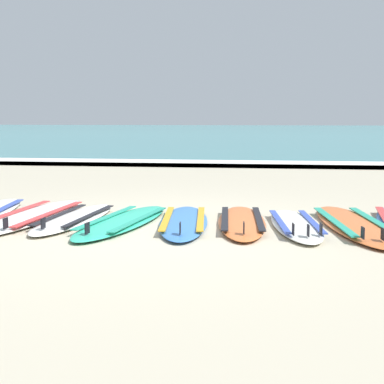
{
  "coord_description": "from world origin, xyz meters",
  "views": [
    {
      "loc": [
        1.21,
        -5.8,
        1.19
      ],
      "look_at": [
        0.27,
        1.17,
        0.25
      ],
      "focal_mm": 52.78,
      "sensor_mm": 36.0,
      "label": 1
    }
  ],
  "objects_px": {
    "surfboard_3": "(75,218)",
    "surfboard_5": "(184,222)",
    "surfboard_4": "(123,221)",
    "surfboard_2": "(32,216)",
    "surfboard_8": "(354,224)",
    "surfboard_7": "(295,225)",
    "surfboard_6": "(242,221)"
  },
  "relations": [
    {
      "from": "surfboard_3",
      "to": "surfboard_8",
      "type": "distance_m",
      "value": 3.12
    },
    {
      "from": "surfboard_2",
      "to": "surfboard_7",
      "type": "bearing_deg",
      "value": -2.62
    },
    {
      "from": "surfboard_8",
      "to": "surfboard_4",
      "type": "bearing_deg",
      "value": -176.23
    },
    {
      "from": "surfboard_2",
      "to": "surfboard_4",
      "type": "distance_m",
      "value": 1.16
    },
    {
      "from": "surfboard_3",
      "to": "surfboard_6",
      "type": "relative_size",
      "value": 0.98
    },
    {
      "from": "surfboard_4",
      "to": "surfboard_8",
      "type": "xyz_separation_m",
      "value": [
        2.52,
        0.17,
        0.0
      ]
    },
    {
      "from": "surfboard_3",
      "to": "surfboard_5",
      "type": "height_order",
      "value": "same"
    },
    {
      "from": "surfboard_3",
      "to": "surfboard_6",
      "type": "distance_m",
      "value": 1.91
    },
    {
      "from": "surfboard_5",
      "to": "surfboard_6",
      "type": "bearing_deg",
      "value": 8.32
    },
    {
      "from": "surfboard_3",
      "to": "surfboard_5",
      "type": "bearing_deg",
      "value": -1.82
    },
    {
      "from": "surfboard_7",
      "to": "surfboard_8",
      "type": "relative_size",
      "value": 0.79
    },
    {
      "from": "surfboard_4",
      "to": "surfboard_7",
      "type": "height_order",
      "value": "same"
    },
    {
      "from": "surfboard_2",
      "to": "surfboard_7",
      "type": "xyz_separation_m",
      "value": [
        3.04,
        -0.14,
        0.0
      ]
    },
    {
      "from": "surfboard_2",
      "to": "surfboard_7",
      "type": "distance_m",
      "value": 3.04
    },
    {
      "from": "surfboard_5",
      "to": "surfboard_6",
      "type": "height_order",
      "value": "same"
    },
    {
      "from": "surfboard_3",
      "to": "surfboard_5",
      "type": "distance_m",
      "value": 1.27
    },
    {
      "from": "surfboard_5",
      "to": "surfboard_3",
      "type": "bearing_deg",
      "value": 178.18
    },
    {
      "from": "surfboard_3",
      "to": "surfboard_8",
      "type": "height_order",
      "value": "same"
    },
    {
      "from": "surfboard_4",
      "to": "surfboard_8",
      "type": "relative_size",
      "value": 0.92
    },
    {
      "from": "surfboard_3",
      "to": "surfboard_8",
      "type": "xyz_separation_m",
      "value": [
        3.12,
        0.05,
        0.0
      ]
    },
    {
      "from": "surfboard_7",
      "to": "surfboard_2",
      "type": "bearing_deg",
      "value": 177.38
    },
    {
      "from": "surfboard_4",
      "to": "surfboard_5",
      "type": "relative_size",
      "value": 1.07
    },
    {
      "from": "surfboard_2",
      "to": "surfboard_4",
      "type": "height_order",
      "value": "same"
    },
    {
      "from": "surfboard_4",
      "to": "surfboard_5",
      "type": "distance_m",
      "value": 0.68
    },
    {
      "from": "surfboard_3",
      "to": "surfboard_5",
      "type": "relative_size",
      "value": 0.97
    },
    {
      "from": "surfboard_2",
      "to": "surfboard_5",
      "type": "height_order",
      "value": "same"
    },
    {
      "from": "surfboard_7",
      "to": "surfboard_8",
      "type": "bearing_deg",
      "value": 10.03
    },
    {
      "from": "surfboard_5",
      "to": "surfboard_6",
      "type": "relative_size",
      "value": 1.01
    },
    {
      "from": "surfboard_2",
      "to": "surfboard_7",
      "type": "relative_size",
      "value": 1.29
    },
    {
      "from": "surfboard_3",
      "to": "surfboard_6",
      "type": "height_order",
      "value": "same"
    },
    {
      "from": "surfboard_4",
      "to": "surfboard_5",
      "type": "bearing_deg",
      "value": 6.25
    },
    {
      "from": "surfboard_5",
      "to": "surfboard_8",
      "type": "xyz_separation_m",
      "value": [
        1.85,
        0.09,
        0.0
      ]
    }
  ]
}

